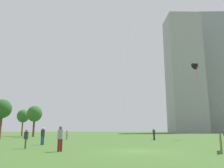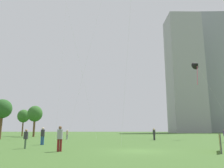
{
  "view_description": "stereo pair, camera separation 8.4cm",
  "coord_description": "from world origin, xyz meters",
  "px_view_note": "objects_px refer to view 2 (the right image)",
  "views": [
    {
      "loc": [
        -1.7,
        -17.47,
        1.61
      ],
      "look_at": [
        -2.23,
        12.77,
        7.8
      ],
      "focal_mm": 35.62,
      "sensor_mm": 36.0,
      "label": 1
    },
    {
      "loc": [
        -1.62,
        -17.47,
        1.61
      ],
      "look_at": [
        -2.23,
        12.77,
        7.8
      ],
      "focal_mm": 35.62,
      "sensor_mm": 36.0,
      "label": 2
    }
  ],
  "objects_px": {
    "person_standing_2": "(154,133)",
    "person_standing_5": "(154,134)",
    "kite_flying_4": "(197,65)",
    "park_tree_0": "(24,116)",
    "park_tree_2": "(2,109)",
    "distant_highrise_0": "(218,74)",
    "park_tree_1": "(35,114)",
    "person_standing_0": "(60,137)",
    "person_standing_3": "(26,137)",
    "distant_highrise_1": "(185,73)",
    "person_standing_1": "(67,134)",
    "person_standing_4": "(43,135)",
    "event_banner": "(220,142)"
  },
  "relations": [
    {
      "from": "event_banner",
      "to": "person_standing_5",
      "type": "bearing_deg",
      "value": 95.98
    },
    {
      "from": "person_standing_2",
      "to": "distant_highrise_0",
      "type": "height_order",
      "value": "distant_highrise_0"
    },
    {
      "from": "person_standing_3",
      "to": "kite_flying_4",
      "type": "distance_m",
      "value": 32.66
    },
    {
      "from": "person_standing_5",
      "to": "park_tree_1",
      "type": "bearing_deg",
      "value": -59.55
    },
    {
      "from": "person_standing_3",
      "to": "person_standing_5",
      "type": "height_order",
      "value": "person_standing_5"
    },
    {
      "from": "person_standing_3",
      "to": "park_tree_1",
      "type": "xyz_separation_m",
      "value": [
        -10.54,
        30.41,
        4.07
      ]
    },
    {
      "from": "person_standing_2",
      "to": "park_tree_0",
      "type": "xyz_separation_m",
      "value": [
        -29.28,
        16.62,
        3.73
      ]
    },
    {
      "from": "park_tree_1",
      "to": "park_tree_2",
      "type": "relative_size",
      "value": 1.03
    },
    {
      "from": "park_tree_0",
      "to": "park_tree_2",
      "type": "height_order",
      "value": "park_tree_2"
    },
    {
      "from": "kite_flying_4",
      "to": "park_tree_1",
      "type": "xyz_separation_m",
      "value": [
        -33.12,
        10.28,
        -8.23
      ]
    },
    {
      "from": "kite_flying_4",
      "to": "park_tree_0",
      "type": "height_order",
      "value": "kite_flying_4"
    },
    {
      "from": "person_standing_1",
      "to": "person_standing_2",
      "type": "height_order",
      "value": "person_standing_2"
    },
    {
      "from": "event_banner",
      "to": "park_tree_2",
      "type": "bearing_deg",
      "value": 142.85
    },
    {
      "from": "person_standing_2",
      "to": "park_tree_0",
      "type": "bearing_deg",
      "value": 101.47
    },
    {
      "from": "person_standing_3",
      "to": "distant_highrise_0",
      "type": "distance_m",
      "value": 130.26
    },
    {
      "from": "person_standing_2",
      "to": "park_tree_2",
      "type": "bearing_deg",
      "value": 133.08
    },
    {
      "from": "person_standing_0",
      "to": "person_standing_2",
      "type": "height_order",
      "value": "person_standing_2"
    },
    {
      "from": "person_standing_0",
      "to": "person_standing_3",
      "type": "xyz_separation_m",
      "value": [
        -3.56,
        2.47,
        -0.13
      ]
    },
    {
      "from": "person_standing_1",
      "to": "park_tree_2",
      "type": "xyz_separation_m",
      "value": [
        -11.27,
        0.07,
        4.06
      ]
    },
    {
      "from": "kite_flying_4",
      "to": "park_tree_0",
      "type": "relative_size",
      "value": 2.19
    },
    {
      "from": "person_standing_1",
      "to": "park_tree_0",
      "type": "relative_size",
      "value": 0.24
    },
    {
      "from": "park_tree_2",
      "to": "distant_highrise_1",
      "type": "height_order",
      "value": "distant_highrise_1"
    },
    {
      "from": "person_standing_3",
      "to": "kite_flying_4",
      "type": "height_order",
      "value": "kite_flying_4"
    },
    {
      "from": "park_tree_2",
      "to": "distant_highrise_0",
      "type": "distance_m",
      "value": 122.06
    },
    {
      "from": "person_standing_1",
      "to": "person_standing_3",
      "type": "xyz_separation_m",
      "value": [
        0.32,
        -17.79,
        0.04
      ]
    },
    {
      "from": "kite_flying_4",
      "to": "person_standing_2",
      "type": "bearing_deg",
      "value": -170.82
    },
    {
      "from": "distant_highrise_1",
      "to": "person_standing_1",
      "type": "bearing_deg",
      "value": -122.88
    },
    {
      "from": "person_standing_0",
      "to": "person_standing_4",
      "type": "bearing_deg",
      "value": 97.48
    },
    {
      "from": "person_standing_0",
      "to": "person_standing_2",
      "type": "relative_size",
      "value": 1.0
    },
    {
      "from": "person_standing_0",
      "to": "person_standing_1",
      "type": "bearing_deg",
      "value": 81.34
    },
    {
      "from": "person_standing_2",
      "to": "person_standing_5",
      "type": "xyz_separation_m",
      "value": [
        -0.57,
        -3.59,
        -0.11
      ]
    },
    {
      "from": "person_standing_5",
      "to": "distant_highrise_0",
      "type": "xyz_separation_m",
      "value": [
        53.23,
        91.89,
        32.33
      ]
    },
    {
      "from": "person_standing_2",
      "to": "park_tree_0",
      "type": "distance_m",
      "value": 33.87
    },
    {
      "from": "person_standing_4",
      "to": "kite_flying_4",
      "type": "relative_size",
      "value": 0.13
    },
    {
      "from": "park_tree_0",
      "to": "distant_highrise_0",
      "type": "bearing_deg",
      "value": 41.18
    },
    {
      "from": "person_standing_4",
      "to": "kite_flying_4",
      "type": "bearing_deg",
      "value": 23.97
    },
    {
      "from": "park_tree_2",
      "to": "event_banner",
      "type": "height_order",
      "value": "park_tree_2"
    },
    {
      "from": "person_standing_1",
      "to": "kite_flying_4",
      "type": "height_order",
      "value": "kite_flying_4"
    },
    {
      "from": "person_standing_0",
      "to": "person_standing_3",
      "type": "relative_size",
      "value": 1.14
    },
    {
      "from": "person_standing_3",
      "to": "person_standing_0",
      "type": "bearing_deg",
      "value": -143.95
    },
    {
      "from": "person_standing_3",
      "to": "park_tree_0",
      "type": "relative_size",
      "value": 0.25
    },
    {
      "from": "person_standing_3",
      "to": "kite_flying_4",
      "type": "bearing_deg",
      "value": -67.48
    },
    {
      "from": "person_standing_1",
      "to": "person_standing_3",
      "type": "bearing_deg",
      "value": -50.85
    },
    {
      "from": "person_standing_4",
      "to": "kite_flying_4",
      "type": "height_order",
      "value": "kite_flying_4"
    },
    {
      "from": "person_standing_2",
      "to": "park_tree_2",
      "type": "distance_m",
      "value": 26.0
    },
    {
      "from": "person_standing_0",
      "to": "park_tree_1",
      "type": "relative_size",
      "value": 0.27
    },
    {
      "from": "park_tree_0",
      "to": "event_banner",
      "type": "height_order",
      "value": "park_tree_0"
    },
    {
      "from": "person_standing_4",
      "to": "person_standing_3",
      "type": "bearing_deg",
      "value": -99.22
    },
    {
      "from": "person_standing_2",
      "to": "person_standing_3",
      "type": "distance_m",
      "value": 23.47
    },
    {
      "from": "kite_flying_4",
      "to": "park_tree_1",
      "type": "distance_m",
      "value": 35.65
    }
  ]
}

